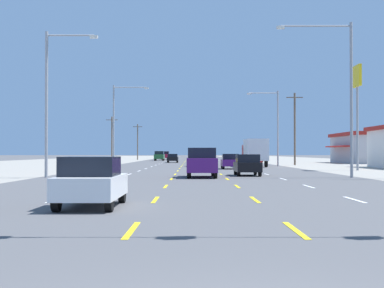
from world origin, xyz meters
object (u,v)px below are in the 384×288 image
at_px(hatchback_inner_right_midfar, 232,161).
at_px(sedan_center_turn_farther, 200,160).
at_px(box_truck_far_right_far, 257,151).
at_px(pole_sign_right_row_1, 360,90).
at_px(suv_far_left_distant_b, 167,155).
at_px(streetlight_left_row_0, 54,94).
at_px(hatchback_inner_left_nearest, 94,181).
at_px(suv_center_turn_near, 204,162).
at_px(sedan_inner_left_farthest, 175,158).
at_px(hatchback_inner_right_mid, 249,165).
at_px(streetlight_left_row_1, 119,119).
at_px(suv_far_left_distant_a, 162,156).
at_px(streetlight_right_row_0, 346,86).
at_px(streetlight_right_row_1, 277,122).

height_order(hatchback_inner_right_midfar, sedan_center_turn_farther, hatchback_inner_right_midfar).
xyz_separation_m(box_truck_far_right_far, pole_sign_right_row_1, (7.99, -13.49, 5.61)).
bearing_deg(suv_far_left_distant_b, hatchback_inner_right_midfar, -82.34).
distance_m(sedan_center_turn_farther, streetlight_left_row_0, 31.85).
height_order(hatchback_inner_left_nearest, suv_center_turn_near, suv_center_turn_near).
bearing_deg(sedan_inner_left_farthest, hatchback_inner_right_mid, -82.01).
xyz_separation_m(sedan_inner_left_farthest, streetlight_left_row_1, (-6.03, -23.40, 5.05)).
height_order(pole_sign_right_row_1, streetlight_left_row_0, pole_sign_right_row_1).
height_order(suv_far_left_distant_b, streetlight_left_row_1, streetlight_left_row_1).
relative_size(hatchback_inner_right_mid, suv_far_left_distant_a, 0.80).
xyz_separation_m(hatchback_inner_right_midfar, sedan_inner_left_farthest, (-7.08, 35.16, -0.03)).
bearing_deg(suv_far_left_distant_b, streetlight_left_row_1, -92.38).
relative_size(sedan_inner_left_farthest, suv_far_left_distant_a, 0.92).
distance_m(streetlight_left_row_0, streetlight_right_row_0, 19.44).
relative_size(suv_center_turn_near, suv_far_left_distant_b, 1.00).
bearing_deg(sedan_center_turn_farther, hatchback_inner_left_nearest, -94.31).
distance_m(hatchback_inner_left_nearest, suv_far_left_distant_b, 116.09).
relative_size(suv_far_left_distant_a, streetlight_right_row_0, 0.47).
bearing_deg(streetlight_right_row_0, suv_center_turn_near, 177.44).
bearing_deg(pole_sign_right_row_1, suv_center_turn_near, -136.40).
bearing_deg(sedan_inner_left_farthest, box_truck_far_right_far, -68.11).
xyz_separation_m(suv_far_left_distant_b, streetlight_right_row_0, (16.59, -96.46, 5.04)).
bearing_deg(suv_far_left_distant_a, pole_sign_right_row_1, -70.37).
xyz_separation_m(hatchback_inner_right_midfar, box_truck_far_right_far, (3.54, 8.72, 1.05)).
relative_size(suv_center_turn_near, sedan_inner_left_farthest, 1.09).
distance_m(hatchback_inner_right_midfar, pole_sign_right_row_1, 14.15).
height_order(hatchback_inner_left_nearest, box_truck_far_right_far, box_truck_far_right_far).
relative_size(suv_center_turn_near, streetlight_right_row_1, 0.53).
relative_size(hatchback_inner_right_midfar, streetlight_left_row_0, 0.40).
bearing_deg(suv_far_left_distant_b, sedan_inner_left_farthest, -85.51).
bearing_deg(hatchback_inner_left_nearest, streetlight_left_row_0, 107.86).
distance_m(pole_sign_right_row_1, streetlight_right_row_1, 17.46).
bearing_deg(suv_center_turn_near, sedan_center_turn_farther, 89.96).
bearing_deg(hatchback_inner_right_mid, hatchback_inner_left_nearest, -107.26).
distance_m(box_truck_far_right_far, streetlight_right_row_0, 28.41).
bearing_deg(pole_sign_right_row_1, hatchback_inner_right_midfar, 157.51).
distance_m(suv_far_left_distant_b, streetlight_right_row_1, 67.69).
distance_m(hatchback_inner_right_mid, sedan_inner_left_farthest, 51.82).
height_order(suv_center_turn_near, suv_far_left_distant_b, same).
bearing_deg(hatchback_inner_left_nearest, suv_far_left_distant_b, 91.71).
bearing_deg(pole_sign_right_row_1, streetlight_left_row_0, -149.70).
bearing_deg(streetlight_right_row_1, streetlight_right_row_0, -90.27).
distance_m(hatchback_inner_left_nearest, streetlight_right_row_0, 24.16).
bearing_deg(suv_far_left_distant_b, hatchback_inner_left_nearest, -88.29).
xyz_separation_m(hatchback_inner_right_mid, streetlight_right_row_1, (6.23, 27.92, 4.60)).
bearing_deg(hatchback_inner_right_midfar, pole_sign_right_row_1, -22.49).
height_order(suv_far_left_distant_a, pole_sign_right_row_1, pole_sign_right_row_1).
bearing_deg(suv_center_turn_near, streetlight_right_row_1, 72.63).
xyz_separation_m(streetlight_left_row_0, streetlight_right_row_0, (19.44, 0.00, 0.51)).
relative_size(hatchback_inner_right_mid, streetlight_left_row_0, 0.40).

